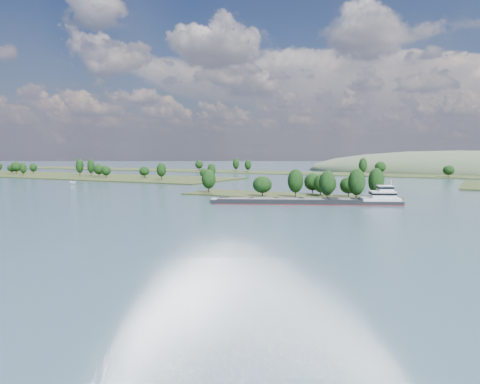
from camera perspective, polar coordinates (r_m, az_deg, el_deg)
The scene contains 7 objects.
ground at distance 166.71m, azimuth -1.82°, elevation -2.31°, with size 1800.00×1800.00×0.00m, color #3D586A.
tree_island at distance 216.86m, azimuth 7.43°, elevation 0.45°, with size 100.00×32.19×14.68m.
left_bank at distance 420.67m, azimuth -19.96°, elevation 1.93°, with size 300.00×80.00×15.80m.
back_shoreline at distance 430.79m, azimuth 17.61°, elevation 2.03°, with size 900.00×60.00×16.21m.
hill_west at distance 525.08m, azimuth 25.16°, elevation 2.21°, with size 320.00×160.00×44.00m, color #415238.
cargo_barge at distance 191.73m, azimuth 9.62°, elevation -1.03°, with size 73.86×38.59×10.35m.
motorboat at distance 316.79m, azimuth -19.70°, elevation 1.08°, with size 2.30×6.12×2.36m, color white.
Camera 1 is at (80.86, -24.24, 21.19)m, focal length 35.00 mm.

